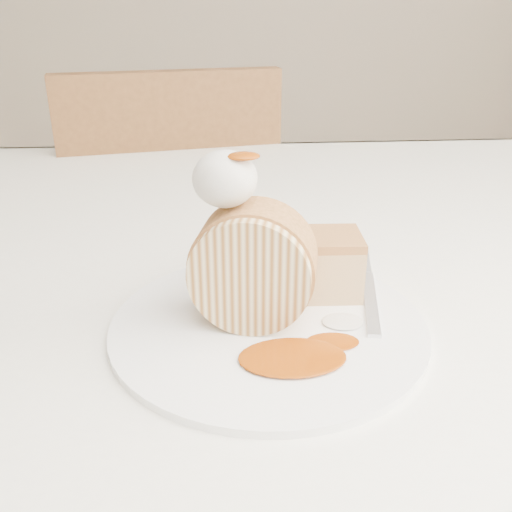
{
  "coord_description": "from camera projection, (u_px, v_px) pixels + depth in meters",
  "views": [
    {
      "loc": [
        0.01,
        -0.46,
        1.02
      ],
      "look_at": [
        0.05,
        -0.03,
        0.82
      ],
      "focal_mm": 40.0,
      "sensor_mm": 36.0,
      "label": 1
    }
  ],
  "objects": [
    {
      "name": "table",
      "position": [
        208.0,
        293.0,
        0.75
      ],
      "size": [
        1.4,
        0.9,
        0.75
      ],
      "color": "white",
      "rests_on": "ground"
    },
    {
      "name": "chair_far",
      "position": [
        173.0,
        243.0,
        1.28
      ],
      "size": [
        0.49,
        0.49,
        0.89
      ],
      "rotation": [
        0.0,
        0.0,
        3.32
      ],
      "color": "brown",
      "rests_on": "ground"
    },
    {
      "name": "plate",
      "position": [
        268.0,
        325.0,
        0.5
      ],
      "size": [
        0.28,
        0.28,
        0.01
      ],
      "primitive_type": "cylinder",
      "rotation": [
        0.0,
        0.0,
        -0.04
      ],
      "color": "white",
      "rests_on": "table"
    },
    {
      "name": "roulade_slice",
      "position": [
        253.0,
        267.0,
        0.48
      ],
      "size": [
        0.11,
        0.08,
        0.1
      ],
      "primitive_type": "cylinder",
      "rotation": [
        1.57,
        0.0,
        -0.22
      ],
      "color": "beige",
      "rests_on": "plate"
    },
    {
      "name": "cake_chunk",
      "position": [
        327.0,
        268.0,
        0.54
      ],
      "size": [
        0.06,
        0.06,
        0.05
      ],
      "primitive_type": "cube",
      "rotation": [
        0.0,
        0.0,
        -0.04
      ],
      "color": "#B87645",
      "rests_on": "plate"
    },
    {
      "name": "whipped_cream",
      "position": [
        225.0,
        179.0,
        0.46
      ],
      "size": [
        0.05,
        0.05,
        0.05
      ],
      "primitive_type": "ellipsoid",
      "color": "silver",
      "rests_on": "roulade_slice"
    },
    {
      "name": "caramel_drizzle",
      "position": [
        243.0,
        149.0,
        0.44
      ],
      "size": [
        0.03,
        0.02,
        0.01
      ],
      "primitive_type": "ellipsoid",
      "color": "#8E3805",
      "rests_on": "whipped_cream"
    },
    {
      "name": "caramel_pool",
      "position": [
        292.0,
        357.0,
        0.44
      ],
      "size": [
        0.09,
        0.06,
        0.0
      ],
      "primitive_type": null,
      "rotation": [
        0.0,
        0.0,
        -0.04
      ],
      "color": "#8E3805",
      "rests_on": "plate"
    },
    {
      "name": "fork",
      "position": [
        371.0,
        302.0,
        0.52
      ],
      "size": [
        0.05,
        0.16,
        0.0
      ],
      "primitive_type": "cube",
      "rotation": [
        0.0,
        0.0,
        -0.2
      ],
      "color": "silver",
      "rests_on": "plate"
    }
  ]
}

